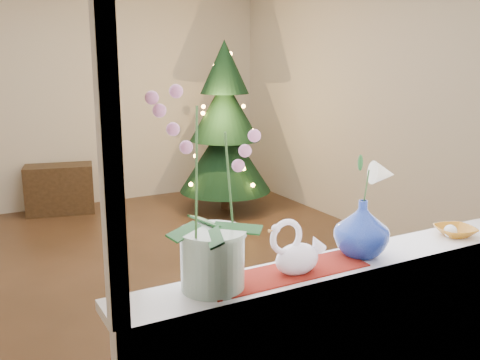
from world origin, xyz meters
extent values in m
plane|color=#3A2717|center=(0.00, 0.00, 0.00)|extent=(5.00, 5.00, 0.00)
cube|color=beige|center=(0.00, 2.50, 1.35)|extent=(4.50, 0.10, 2.70)
cube|color=beige|center=(0.00, -2.50, 1.35)|extent=(4.50, 0.10, 2.70)
cube|color=beige|center=(2.25, 0.00, 1.35)|extent=(0.10, 5.00, 2.70)
cube|color=white|center=(0.00, -2.37, 0.90)|extent=(2.20, 0.26, 0.04)
cube|color=maroon|center=(-0.38, -2.37, 0.92)|extent=(0.70, 0.20, 0.01)
imported|color=navy|center=(0.02, -2.36, 1.06)|extent=(0.34, 0.34, 0.28)
sphere|color=white|center=(0.55, -2.38, 0.95)|extent=(0.07, 0.07, 0.06)
imported|color=#A56513|center=(0.59, -2.37, 0.94)|extent=(0.19, 0.19, 0.04)
cube|color=black|center=(-0.43, 2.24, 0.28)|extent=(0.81, 0.53, 0.56)
camera|label=1|loc=(-1.49, -4.02, 1.75)|focal=40.00mm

